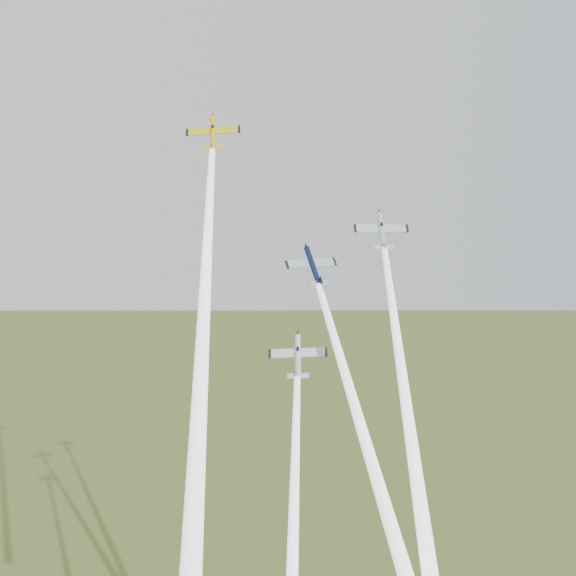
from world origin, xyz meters
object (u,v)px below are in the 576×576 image
(plane_yellow, at_px, (213,133))
(plane_silver_right, at_px, (382,231))
(plane_silver_low, at_px, (298,356))
(plane_navy, at_px, (313,266))

(plane_yellow, xyz_separation_m, plane_silver_right, (26.35, -0.74, -14.60))
(plane_silver_low, bearing_deg, plane_navy, 57.19)
(plane_yellow, height_order, plane_silver_right, plane_yellow)
(plane_navy, distance_m, plane_silver_low, 13.49)
(plane_yellow, relative_size, plane_navy, 0.99)
(plane_navy, xyz_separation_m, plane_silver_low, (-2.78, -2.60, -12.94))
(plane_yellow, distance_m, plane_navy, 24.98)
(plane_yellow, bearing_deg, plane_navy, -12.86)
(plane_navy, relative_size, plane_silver_right, 0.95)
(plane_navy, xyz_separation_m, plane_silver_right, (12.29, 5.05, 5.23))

